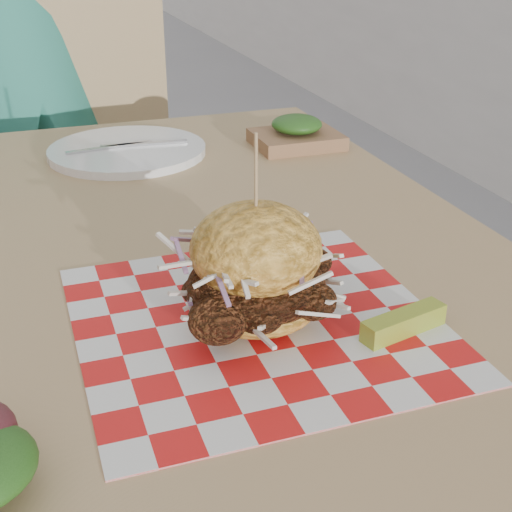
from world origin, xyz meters
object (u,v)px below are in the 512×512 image
at_px(patio_chair, 92,169).
at_px(patio_table, 184,298).
at_px(sandwich, 256,273).
at_px(diner, 2,37).

bearing_deg(patio_chair, patio_table, -95.80).
height_order(patio_chair, sandwich, same).
height_order(diner, patio_chair, diner).
distance_m(patio_chair, sandwich, 1.16).
bearing_deg(diner, sandwich, 80.71).
bearing_deg(sandwich, patio_table, 97.55).
bearing_deg(diner, patio_chair, 124.12).
distance_m(patio_table, sandwich, 0.25).
bearing_deg(diner, patio_table, 81.03).
bearing_deg(patio_table, sandwich, -82.45).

